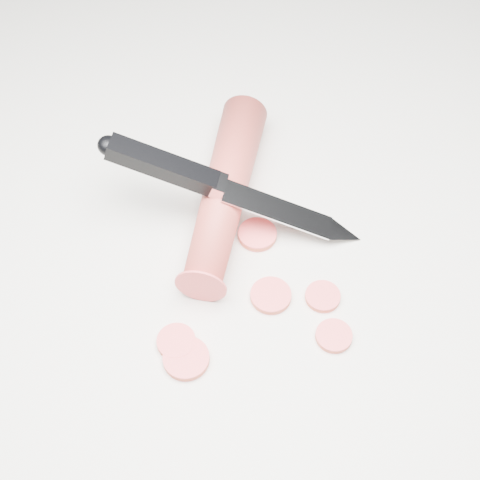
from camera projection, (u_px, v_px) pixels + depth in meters
ground at (203, 263)px, 0.59m from camera, size 2.40×2.40×0.00m
carrot at (225, 191)px, 0.61m from camera, size 0.18×0.17×0.04m
carrot_slice_0 at (271, 295)px, 0.57m from camera, size 0.03×0.03×0.01m
carrot_slice_1 at (186, 358)px, 0.53m from camera, size 0.04×0.04×0.01m
carrot_slice_2 at (323, 296)px, 0.57m from camera, size 0.03×0.03×0.01m
carrot_slice_3 at (334, 336)px, 0.55m from camera, size 0.03×0.03×0.01m
carrot_slice_4 at (176, 342)px, 0.54m from camera, size 0.03×0.03×0.01m
carrot_slice_5 at (257, 234)px, 0.60m from camera, size 0.03×0.03×0.01m
kitchen_knife at (234, 189)px, 0.58m from camera, size 0.18×0.19×0.09m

